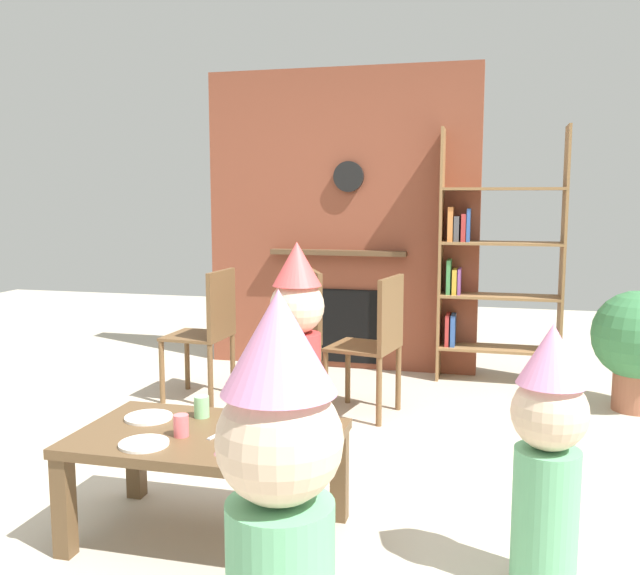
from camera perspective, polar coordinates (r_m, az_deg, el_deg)
The scene contains 19 objects.
ground_plane at distance 3.33m, azimuth -4.38°, elevation -17.19°, with size 12.00×12.00×0.00m, color #BCB29E.
brick_fireplace_feature at distance 5.59m, azimuth 1.80°, elevation 5.50°, with size 2.20×0.28×2.40m.
bookshelf at distance 5.29m, azimuth 13.93°, elevation 1.94°, with size 0.90×0.28×1.90m.
coffee_table at distance 2.89m, azimuth -9.30°, elevation -13.16°, with size 1.06×0.64×0.44m.
paper_cup_near_left at distance 2.84m, azimuth -11.48°, elevation -11.19°, with size 0.06×0.06×0.09m, color #E5666B.
paper_cup_near_right at distance 3.01m, azimuth -4.22°, elevation -9.85°, with size 0.08×0.08×0.10m, color #8CD18C.
paper_cup_center at distance 2.56m, azimuth -4.97°, elevation -12.96°, with size 0.07×0.07×0.10m, color #669EE0.
paper_cup_far_left at distance 3.05m, azimuth -9.82°, elevation -9.75°, with size 0.07×0.07×0.09m, color #8CD18C.
paper_plate_front at distance 2.78m, azimuth -14.44°, elevation -12.47°, with size 0.19×0.19×0.01m, color white.
paper_plate_rear at distance 3.09m, azimuth -14.07°, elevation -10.44°, with size 0.20×0.20×0.01m, color white.
birthday_cake_slice at distance 2.63m, azimuth -7.74°, elevation -12.75°, with size 0.10×0.10×0.08m, color pink.
table_fork at distance 2.84m, azimuth -8.36°, elevation -11.94°, with size 0.15×0.02×0.01m, color silver.
child_with_cone_hat at distance 1.82m, azimuth -3.35°, elevation -17.62°, with size 0.32×0.32×1.17m.
child_in_pink at distance 2.59m, azimuth 18.43°, elevation -12.79°, with size 0.27×0.27×0.96m.
child_by_the_chairs at distance 3.96m, azimuth -1.91°, elevation -3.94°, with size 0.32×0.32×1.14m.
dining_chair_left at distance 4.75m, azimuth -9.18°, elevation -3.23°, with size 0.42×0.42×0.90m.
dining_chair_middle at distance 4.64m, azimuth -1.57°, elevation -3.39°, with size 0.53×0.53×0.90m.
dining_chair_right at distance 4.35m, azimuth 4.72°, elevation -4.16°, with size 0.47×0.47×0.90m.
potted_plant_tall at distance 4.91m, azimuth 24.93°, elevation -4.01°, with size 0.58×0.58×0.79m.
Camera 1 is at (0.97, -2.86, 1.39)m, focal length 38.47 mm.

